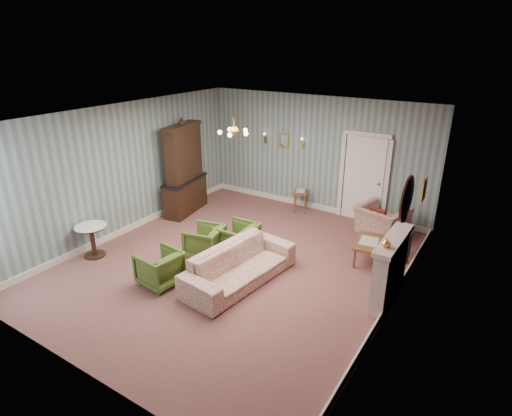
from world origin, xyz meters
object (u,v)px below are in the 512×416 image
Objects in this scene: olive_chair_b at (205,240)px; sofa_chintz at (240,259)px; wingback_chair at (382,216)px; pedestal_table at (93,241)px; olive_chair_a at (160,266)px; dresser at (184,167)px; olive_chair_c at (237,238)px; coffee_table at (368,251)px; fireplace at (390,269)px; side_table_black at (400,243)px.

olive_chair_b is 0.31× the size of sofa_chintz.
pedestal_table is at bearing 55.73° from wingback_chair.
olive_chair_a is 0.30× the size of dresser.
wingback_chair is at bearing 153.74° from olive_chair_a.
olive_chair_c is (0.52, 0.40, 0.02)m from olive_chair_b.
olive_chair_b is 0.66m from olive_chair_c.
pedestal_table is (-4.64, -4.18, -0.11)m from wingback_chair.
olive_chair_c is at bearing -154.05° from coffee_table.
fireplace reaches higher than olive_chair_c.
sofa_chintz is at bearing 14.72° from pedestal_table.
wingback_chair is (2.21, 2.54, 0.07)m from olive_chair_c.
dresser is 2.71× the size of coffee_table.
olive_chair_b is at bearing -49.96° from dresser.
wingback_chair is at bearing 96.66° from coffee_table.
sofa_chintz reaches higher than side_table_black.
pedestal_table is (-2.44, -1.63, -0.03)m from olive_chair_c.
coffee_table is at bearing -34.30° from sofa_chintz.
sofa_chintz is 3.17m from pedestal_table.
wingback_chair is 0.43× the size of dresser.
olive_chair_a is 5.03m from wingback_chair.
wingback_chair is at bearing 125.64° from olive_chair_b.
olive_chair_c reaches higher than side_table_black.
pedestal_table is (-1.90, 0.04, -0.01)m from olive_chair_a.
pedestal_table is at bearing -68.78° from olive_chair_b.
side_table_black is 0.97× the size of pedestal_table.
fireplace is at bearing 91.43° from olive_chair_c.
coffee_table is 0.70m from side_table_black.
side_table_black is at bearing -35.29° from sofa_chintz.
dresser is 1.71× the size of fireplace.
wingback_chair reaches higher than coffee_table.
olive_chair_b is 3.95m from side_table_black.
sofa_chintz is 3.32m from side_table_black.
sofa_chintz is (0.63, -0.83, 0.08)m from olive_chair_c.
sofa_chintz reaches higher than olive_chair_c.
side_table_black is (0.50, 0.48, 0.11)m from coffee_table.
dresser reaches higher than olive_chair_a.
sofa_chintz is 1.65× the size of fireplace.
wingback_chair reaches higher than olive_chair_b.
fireplace is (0.87, -2.48, 0.13)m from wingback_chair.
olive_chair_a is at bearing -66.45° from dresser.
side_table_black is (2.86, 1.63, -0.04)m from olive_chair_c.
sofa_chintz is 3.47× the size of side_table_black.
olive_chair_c reaches higher than olive_chair_b.
coffee_table is at bearing -10.52° from dresser.
wingback_chair is 1.55× the size of side_table_black.
pedestal_table reaches higher than side_table_black.
sofa_chintz is 3.38× the size of pedestal_table.
olive_chair_a is at bearing -12.10° from olive_chair_b.
dresser is 3.51× the size of pedestal_table.
fireplace is (2.44, 0.89, 0.13)m from sofa_chintz.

